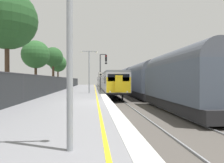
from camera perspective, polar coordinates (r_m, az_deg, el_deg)
ground at (r=15.21m, az=7.54°, el=-7.77°), size 17.40×110.00×1.21m
commuter_train_at_platform at (r=52.58m, az=-2.05°, el=0.09°), size 2.83×60.04×3.81m
freight_train_adjacent_track at (r=29.87m, az=8.01°, el=0.61°), size 2.60×38.36×4.87m
signal_gantry at (r=31.07m, az=-2.73°, el=3.73°), size 1.10×0.24×5.40m
speed_limit_sign at (r=26.52m, az=-3.11°, el=0.59°), size 0.59×0.08×2.57m
platform_lamp_mid at (r=24.94m, az=-6.24°, el=3.76°), size 2.00×0.20×5.04m
platform_back_fence at (r=15.47m, az=-23.16°, el=-1.52°), size 0.07×99.00×2.01m
background_tree_left at (r=19.31m, az=-26.90°, el=14.37°), size 4.76×4.76×8.77m
background_tree_centre at (r=28.10m, az=-19.97°, el=6.72°), size 3.47×3.47×6.49m
background_tree_right at (r=40.27m, az=-15.88°, el=6.28°), size 3.60×3.60×7.62m
background_tree_back at (r=44.89m, az=-14.51°, el=4.72°), size 3.53×3.53×6.79m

